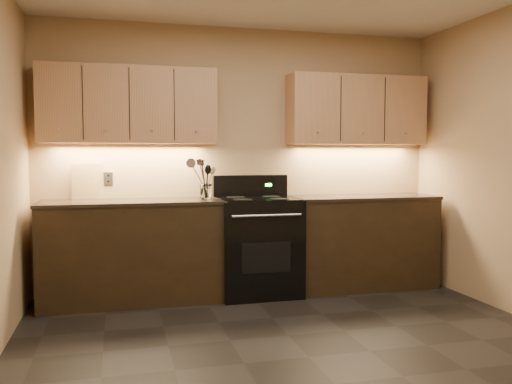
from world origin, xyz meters
TOP-DOWN VIEW (x-y plane):
  - floor at (0.00, 0.00)m, footprint 4.00×4.00m
  - wall_back at (0.00, 2.00)m, footprint 4.00×0.04m
  - counter_left at (-1.10, 1.70)m, footprint 1.62×0.62m
  - counter_right at (1.18, 1.70)m, footprint 1.46×0.62m
  - stove at (0.08, 1.68)m, footprint 0.76×0.68m
  - upper_cab_left at (-1.10, 1.85)m, footprint 1.60×0.30m
  - upper_cab_right at (1.18, 1.85)m, footprint 1.44×0.30m
  - outlet_plate at (-1.30, 1.99)m, footprint 0.08×0.01m
  - utensil_crock at (-0.42, 1.66)m, footprint 0.13×0.13m
  - cutting_board at (-1.50, 1.98)m, footprint 0.27×0.09m
  - wooden_spoon at (-0.45, 1.65)m, footprint 0.18×0.12m
  - black_spoon at (-0.42, 1.69)m, footprint 0.08×0.12m
  - black_turner at (-0.42, 1.64)m, footprint 0.13×0.19m
  - steel_spatula at (-0.40, 1.68)m, footprint 0.20×0.15m
  - steel_skimmer at (-0.38, 1.65)m, footprint 0.27×0.12m

SIDE VIEW (x-z plane):
  - floor at x=0.00m, z-range 0.00..0.00m
  - counter_left at x=-1.10m, z-range 0.00..0.93m
  - counter_right at x=1.18m, z-range 0.00..0.93m
  - stove at x=0.08m, z-range -0.09..1.05m
  - utensil_crock at x=-0.42m, z-range 0.92..1.07m
  - black_spoon at x=-0.42m, z-range 0.94..1.25m
  - cutting_board at x=-1.50m, z-range 0.93..1.27m
  - wooden_spoon at x=-0.45m, z-range 0.95..1.25m
  - outlet_plate at x=-1.30m, z-range 1.06..1.18m
  - black_turner at x=-0.42m, z-range 0.94..1.32m
  - steel_spatula at x=-0.40m, z-range 0.94..1.34m
  - steel_skimmer at x=-0.38m, z-range 0.95..1.33m
  - wall_back at x=0.00m, z-range 0.00..2.60m
  - upper_cab_left at x=-1.10m, z-range 1.45..2.15m
  - upper_cab_right at x=1.18m, z-range 1.45..2.15m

